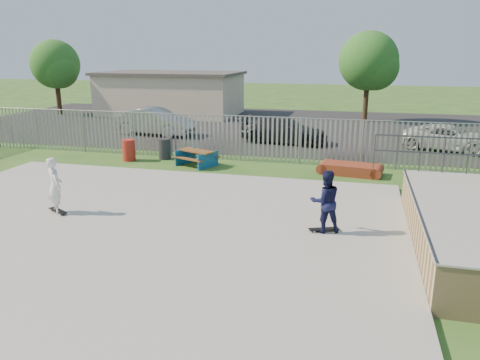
% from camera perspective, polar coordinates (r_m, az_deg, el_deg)
% --- Properties ---
extents(ground, '(120.00, 120.00, 0.00)m').
position_cam_1_polar(ground, '(13.16, -13.98, -6.09)').
color(ground, '#2B581E').
rests_on(ground, ground).
extents(concrete_slab, '(15.00, 12.00, 0.15)m').
position_cam_1_polar(concrete_slab, '(13.13, -14.01, -5.79)').
color(concrete_slab, '#A1A19B').
rests_on(concrete_slab, ground).
extents(fence, '(26.04, 16.02, 2.00)m').
position_cam_1_polar(fence, '(16.53, -3.70, 2.39)').
color(fence, gray).
rests_on(fence, ground).
extents(picnic_table, '(1.98, 1.83, 0.67)m').
position_cam_1_polar(picnic_table, '(19.99, -5.32, 2.71)').
color(picnic_table, brown).
rests_on(picnic_table, ground).
extents(funbox, '(2.22, 1.33, 0.42)m').
position_cam_1_polar(funbox, '(19.03, 13.26, 1.30)').
color(funbox, maroon).
rests_on(funbox, ground).
extents(trash_bin_red, '(0.57, 0.57, 0.95)m').
position_cam_1_polar(trash_bin_red, '(21.38, -13.41, 3.56)').
color(trash_bin_red, '#A52319').
rests_on(trash_bin_red, ground).
extents(trash_bin_grey, '(0.55, 0.55, 0.92)m').
position_cam_1_polar(trash_bin_grey, '(21.41, -9.18, 3.77)').
color(trash_bin_grey, '#242426').
rests_on(trash_bin_grey, ground).
extents(parking_lot, '(40.00, 18.00, 0.02)m').
position_cam_1_polar(parking_lot, '(30.69, 2.83, 6.60)').
color(parking_lot, black).
rests_on(parking_lot, ground).
extents(car_silver, '(4.87, 2.21, 1.55)m').
position_cam_1_polar(car_silver, '(27.64, -10.38, 7.03)').
color(car_silver, '#9FA0A4').
rests_on(car_silver, parking_lot).
extents(car_dark, '(4.87, 2.55, 1.35)m').
position_cam_1_polar(car_dark, '(24.92, 5.35, 6.08)').
color(car_dark, black).
rests_on(car_dark, parking_lot).
extents(car_white, '(4.80, 3.29, 1.22)m').
position_cam_1_polar(car_white, '(25.13, 24.13, 4.72)').
color(car_white, silver).
rests_on(car_white, parking_lot).
extents(building, '(10.40, 6.40, 3.20)m').
position_cam_1_polar(building, '(36.64, -8.41, 10.43)').
color(building, beige).
rests_on(building, ground).
extents(tree_left, '(3.61, 3.61, 5.58)m').
position_cam_1_polar(tree_left, '(38.62, -21.61, 12.97)').
color(tree_left, '#3D2818').
rests_on(tree_left, ground).
extents(tree_mid, '(3.92, 3.92, 6.04)m').
position_cam_1_polar(tree_mid, '(33.23, 15.40, 13.80)').
color(tree_mid, '#3E2E19').
rests_on(tree_mid, ground).
extents(skateboard_a, '(0.82, 0.48, 0.08)m').
position_cam_1_polar(skateboard_a, '(12.56, 10.19, -6.00)').
color(skateboard_a, black).
rests_on(skateboard_a, concrete_slab).
extents(skateboard_b, '(0.79, 0.57, 0.08)m').
position_cam_1_polar(skateboard_b, '(14.75, -21.31, -3.57)').
color(skateboard_b, black).
rests_on(skateboard_b, concrete_slab).
extents(skater_navy, '(0.98, 0.88, 1.65)m').
position_cam_1_polar(skater_navy, '(12.30, 10.36, -2.57)').
color(skater_navy, '#12153A').
rests_on(skater_navy, concrete_slab).
extents(skater_white, '(0.72, 0.69, 1.65)m').
position_cam_1_polar(skater_white, '(14.53, -21.62, -0.63)').
color(skater_white, white).
rests_on(skater_white, concrete_slab).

